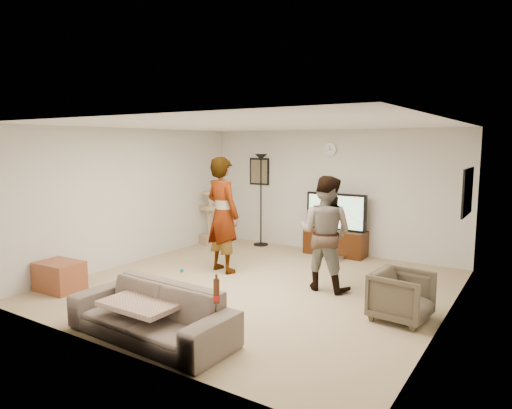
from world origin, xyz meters
The scene contains 24 objects.
floor centered at (0.00, 0.00, -0.01)m, with size 5.50×5.50×0.02m, color tan.
ceiling centered at (0.00, 0.00, 2.51)m, with size 5.50×5.50×0.02m, color white.
wall_back centered at (0.00, 2.75, 1.25)m, with size 5.50×0.04×2.50m, color silver.
wall_front centered at (0.00, -2.75, 1.25)m, with size 5.50×0.04×2.50m, color silver.
wall_left centered at (-2.75, 0.00, 1.25)m, with size 0.04×5.50×2.50m, color silver.
wall_right centered at (2.75, 0.00, 1.25)m, with size 0.04×5.50×2.50m, color silver.
wall_clock centered at (0.00, 2.72, 2.10)m, with size 0.26×0.26×0.04m, color white.
wall_speaker centered at (0.00, 2.69, 1.38)m, with size 0.25×0.10×0.10m, color black.
picture_back centered at (-1.70, 2.73, 1.60)m, with size 0.42×0.03×0.52m, color brown.
picture_right centered at (2.73, 1.60, 1.50)m, with size 0.03×0.78×0.62m, color #FFA176.
tv_stand centered at (0.25, 2.50, 0.26)m, with size 1.23×0.45×0.51m, color black.
console_box centered at (0.35, 2.11, 0.04)m, with size 0.40×0.30×0.07m, color silver.
tv centered at (0.25, 2.50, 0.88)m, with size 1.24×0.08×0.74m, color black.
tv_screen centered at (0.25, 2.46, 0.88)m, with size 1.14×0.01×0.65m, color #27EA8C.
floor_lamp centered at (-1.48, 2.45, 1.00)m, with size 0.32×0.32×2.00m, color black.
cat_tree centered at (-2.52, 1.96, 0.60)m, with size 0.38×0.38×1.20m, color tan.
person_left centered at (-0.94, 0.35, 1.00)m, with size 0.73×0.48×2.00m, color #ABABAB.
person_right centered at (0.95, 0.42, 0.87)m, with size 0.85×0.66×1.75m, color #3F5585.
sofa centered at (0.03, -2.30, 0.30)m, with size 2.06×0.81×0.60m, color #63554C.
throw_blanket centered at (-0.07, -2.30, 0.41)m, with size 0.90×0.70×0.06m, color tan.
beer_bottle centered at (0.98, -2.30, 0.73)m, with size 0.06×0.06×0.25m, color #3E2010.
armchair centered at (2.29, -0.20, 0.31)m, with size 0.67×0.69×0.63m, color #473F32.
side_table centered at (-2.40, -1.84, 0.22)m, with size 0.67×0.50×0.44m, color brown.
toy_ball centered at (-1.50, -0.10, 0.03)m, with size 0.06×0.06×0.06m, color #027385.
Camera 1 is at (3.73, -5.82, 2.22)m, focal length 31.76 mm.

